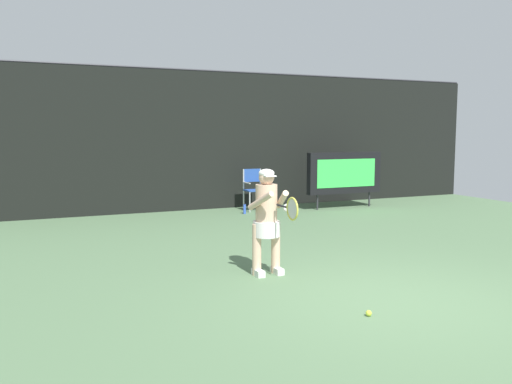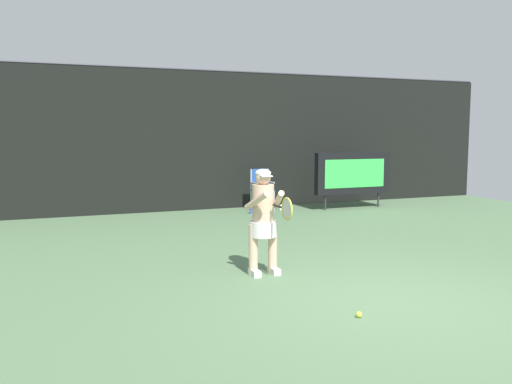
% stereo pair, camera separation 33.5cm
% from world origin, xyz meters
% --- Properties ---
extents(ground, '(18.00, 22.00, 0.03)m').
position_xyz_m(ground, '(0.00, -0.19, -0.01)').
color(ground, '#567551').
extents(backdrop_screen, '(18.00, 0.12, 3.66)m').
position_xyz_m(backdrop_screen, '(0.00, 8.50, 1.81)').
color(backdrop_screen, black).
rests_on(backdrop_screen, ground).
extents(scoreboard, '(2.20, 0.21, 1.50)m').
position_xyz_m(scoreboard, '(3.87, 7.15, 0.95)').
color(scoreboard, black).
rests_on(scoreboard, ground).
extents(umpire_chair, '(0.52, 0.44, 1.08)m').
position_xyz_m(umpire_chair, '(1.47, 7.72, 0.62)').
color(umpire_chair, '#B7B7BC').
rests_on(umpire_chair, ground).
extents(water_bottle, '(0.07, 0.07, 0.27)m').
position_xyz_m(water_bottle, '(1.01, 7.26, 0.12)').
color(water_bottle, blue).
rests_on(water_bottle, ground).
extents(tennis_player, '(0.54, 0.61, 1.52)m').
position_xyz_m(tennis_player, '(-0.93, 1.82, 0.84)').
color(tennis_player, white).
rests_on(tennis_player, ground).
extents(tennis_racket, '(0.03, 0.60, 0.31)m').
position_xyz_m(tennis_racket, '(-0.87, 1.18, 1.03)').
color(tennis_racket, black).
extents(tennis_ball_loose, '(0.07, 0.07, 0.07)m').
position_xyz_m(tennis_ball_loose, '(-0.65, -0.26, 0.03)').
color(tennis_ball_loose, '#CCDB3D').
rests_on(tennis_ball_loose, ground).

